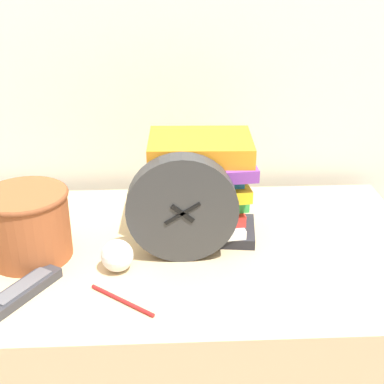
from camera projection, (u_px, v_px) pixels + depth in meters
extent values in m
cube|color=silver|center=(151.00, 17.00, 1.36)|extent=(6.00, 0.04, 2.40)
cube|color=tan|center=(158.00, 374.00, 1.37)|extent=(1.22, 0.63, 0.75)
cylinder|color=#333333|center=(182.00, 208.00, 1.12)|extent=(0.24, 0.05, 0.24)
cylinder|color=white|center=(182.00, 211.00, 1.11)|extent=(0.21, 0.01, 0.21)
cube|color=black|center=(183.00, 213.00, 1.10)|extent=(0.05, 0.01, 0.04)
cube|color=black|center=(183.00, 213.00, 1.10)|extent=(0.08, 0.01, 0.05)
cylinder|color=black|center=(183.00, 213.00, 1.10)|extent=(0.01, 0.01, 0.01)
cube|color=#232328|center=(204.00, 230.00, 1.26)|extent=(0.25, 0.16, 0.02)
cube|color=white|center=(194.00, 222.00, 1.25)|extent=(0.23, 0.19, 0.02)
cube|color=red|center=(201.00, 210.00, 1.25)|extent=(0.20, 0.17, 0.03)
cube|color=green|center=(200.00, 196.00, 1.24)|extent=(0.22, 0.16, 0.04)
cube|color=yellow|center=(194.00, 186.00, 1.21)|extent=(0.25, 0.19, 0.03)
cube|color=#2D9ED1|center=(194.00, 171.00, 1.22)|extent=(0.21, 0.18, 0.02)
cube|color=#7A3899|center=(207.00, 165.00, 1.19)|extent=(0.21, 0.19, 0.03)
cube|color=orange|center=(200.00, 147.00, 1.19)|extent=(0.23, 0.18, 0.04)
cylinder|color=#994C28|center=(28.00, 225.00, 1.14)|extent=(0.18, 0.18, 0.15)
torus|color=brown|center=(23.00, 195.00, 1.11)|extent=(0.19, 0.19, 0.01)
cube|color=#333338|center=(24.00, 291.00, 1.04)|extent=(0.13, 0.17, 0.02)
cube|color=#59595E|center=(23.00, 286.00, 1.04)|extent=(0.10, 0.13, 0.00)
sphere|color=white|center=(117.00, 256.00, 1.11)|extent=(0.07, 0.07, 0.07)
cylinder|color=#B21E1E|center=(122.00, 300.00, 1.02)|extent=(0.13, 0.10, 0.01)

